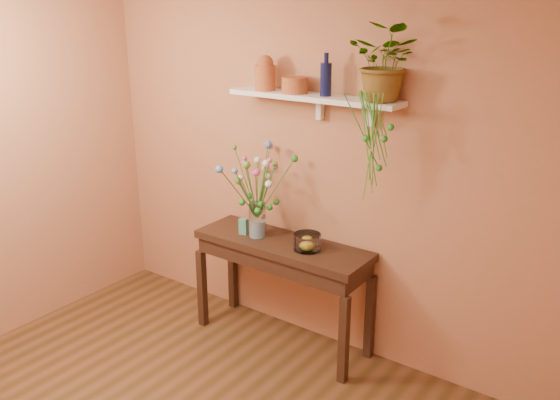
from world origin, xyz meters
TOP-DOWN VIEW (x-y plane):
  - room at (0.00, 0.00)m, footprint 4.04×4.04m
  - sideboard at (-0.13, 1.76)m, footprint 1.38×0.45m
  - wall_shelf at (0.06, 1.87)m, footprint 1.30×0.24m
  - terracotta_jug at (-0.35, 1.85)m, footprint 0.15×0.15m
  - terracotta_pot at (-0.09, 1.85)m, footprint 0.20×0.20m
  - blue_bottle at (0.15, 1.86)m, footprint 0.09×0.09m
  - spider_plant at (0.58, 1.88)m, footprint 0.45×0.39m
  - plant_fronds at (0.61, 1.74)m, footprint 0.27×0.28m
  - glass_vase at (-0.34, 1.73)m, footprint 0.13×0.13m
  - bouquet at (-0.32, 1.71)m, footprint 0.52×0.56m
  - glass_bowl at (0.10, 1.74)m, footprint 0.20×0.20m
  - lemon at (0.11, 1.73)m, footprint 0.08×0.08m
  - carton at (-0.46, 1.71)m, footprint 0.07×0.06m

SIDE VIEW (x-z plane):
  - sideboard at x=-0.13m, z-range 0.30..1.14m
  - lemon at x=0.11m, z-range 0.85..0.92m
  - glass_bowl at x=0.10m, z-range 0.84..0.96m
  - carton at x=-0.46m, z-range 0.84..0.96m
  - glass_vase at x=-0.34m, z-range 0.82..1.09m
  - bouquet at x=-0.32m, z-range 1.03..1.61m
  - room at x=0.00m, z-range 0.00..2.70m
  - plant_fronds at x=0.61m, z-range 1.37..2.09m
  - wall_shelf at x=0.06m, z-range 1.82..2.01m
  - terracotta_pot at x=-0.09m, z-range 1.94..2.05m
  - blue_bottle at x=0.15m, z-range 1.91..2.20m
  - terracotta_jug at x=-0.35m, z-range 1.93..2.18m
  - spider_plant at x=0.58m, z-range 1.94..2.43m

